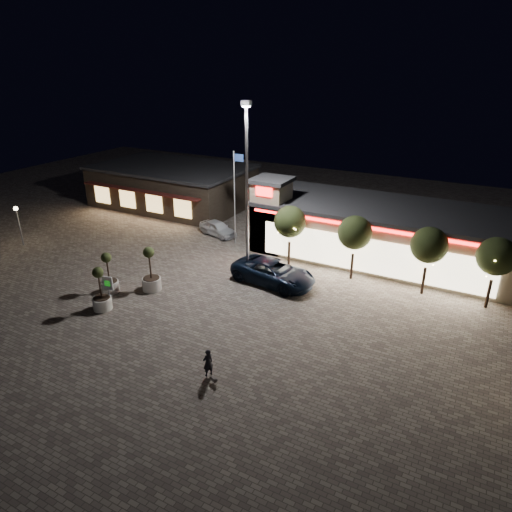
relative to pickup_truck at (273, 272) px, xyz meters
The scene contains 18 objects.
ground 8.80m from the pickup_truck, 119.56° to the right, with size 90.00×90.00×0.00m, color slate.
retail_building 9.80m from the pickup_truck, 57.69° to the left, with size 20.40×8.40×6.10m.
restaurant_building 22.14m from the pickup_truck, 146.00° to the left, with size 16.40×11.00×4.30m.
floodlight_pole 6.60m from the pickup_truck, behind, with size 0.60×0.40×12.38m.
flagpole 9.10m from the pickup_truck, 139.14° to the left, with size 0.95×0.10×8.00m.
lamp_post_west 22.67m from the pickup_truck, behind, with size 0.36×0.36×3.48m.
string_tree_a 4.34m from the pickup_truck, 95.40° to the left, with size 2.42×2.42×4.79m.
string_tree_b 6.38m from the pickup_truck, 35.87° to the left, with size 2.42×2.42×4.79m.
string_tree_c 10.61m from the pickup_truck, 19.27° to the left, with size 2.42×2.42×4.79m.
string_tree_d 14.35m from the pickup_truck, 13.89° to the left, with size 2.42×2.42×4.79m.
pickup_truck is the anchor object (origin of this frame).
white_sedan 10.82m from the pickup_truck, 143.97° to the left, with size 1.59×3.96×1.35m, color silver.
pedestrian 11.03m from the pickup_truck, 81.25° to the right, with size 0.55×0.36×1.52m, color black.
dog 11.58m from the pickup_truck, 78.43° to the right, with size 0.48×0.30×0.26m.
planter_left 11.36m from the pickup_truck, 145.18° to the right, with size 1.19×1.19×2.92m.
planter_mid 11.69m from the pickup_truck, 133.44° to the right, with size 1.20×1.20×2.95m.
planter_right 8.54m from the pickup_truck, 145.14° to the right, with size 1.30×1.30×3.21m.
valet_sign 11.23m from the pickup_truck, 134.22° to the right, with size 0.71×0.21×2.15m.
Camera 1 is at (17.03, -18.82, 14.74)m, focal length 32.00 mm.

